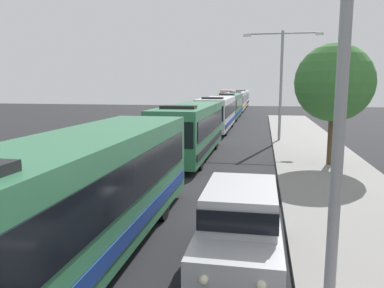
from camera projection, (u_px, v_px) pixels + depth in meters
name	position (u px, v px, depth m)	size (l,w,h in m)	color
bus_lead	(77.00, 196.00, 8.65)	(2.58, 12.09, 3.21)	#33724C
bus_second_in_line	(191.00, 128.00, 22.10)	(2.58, 10.71, 3.21)	#33724C
bus_middle	(217.00, 112.00, 34.95)	(2.58, 11.45, 3.21)	silver
bus_fourth_in_line	(229.00, 105.00, 47.39)	(2.58, 12.31, 3.21)	#33724C
bus_rear	(237.00, 101.00, 60.87)	(2.58, 12.25, 3.21)	silver
bus_tail_end	(242.00, 98.00, 73.85)	(2.58, 11.01, 3.21)	silver
white_suv	(240.00, 223.00, 8.80)	(1.86, 4.57, 1.90)	#B7B7BC
box_truck_oncoming	(227.00, 97.00, 78.07)	(2.35, 7.27, 3.15)	maroon
streetlamp_near	(345.00, 29.00, 6.00)	(5.61, 0.28, 8.10)	gray
streetlamp_mid	(281.00, 74.00, 27.39)	(5.59, 0.28, 7.92)	gray
roadside_tree	(334.00, 83.00, 18.92)	(3.92, 3.92, 6.15)	#4C3823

